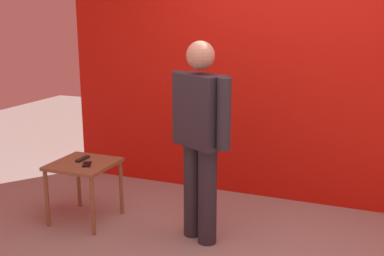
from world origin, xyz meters
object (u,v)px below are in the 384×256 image
(side_table, at_px, (84,171))
(tv_remote, at_px, (83,159))
(standing_person, at_px, (200,132))
(cell_phone, at_px, (87,164))

(side_table, distance_m, tv_remote, 0.12)
(standing_person, relative_size, side_table, 2.98)
(cell_phone, bearing_deg, side_table, 117.09)
(tv_remote, bearing_deg, standing_person, -1.48)
(side_table, xyz_separation_m, cell_phone, (0.07, -0.05, 0.09))
(standing_person, xyz_separation_m, side_table, (-1.10, -0.04, -0.45))
(cell_phone, distance_m, tv_remote, 0.16)
(side_table, xyz_separation_m, tv_remote, (-0.05, 0.06, 0.09))
(side_table, bearing_deg, tv_remote, 128.56)
(standing_person, bearing_deg, side_table, -177.87)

